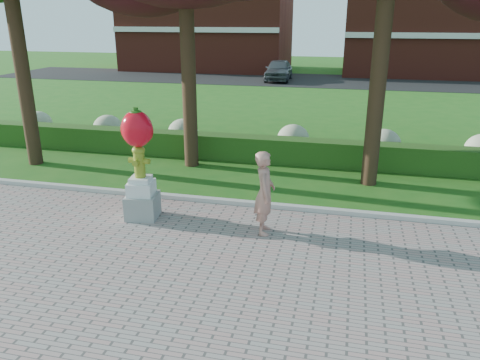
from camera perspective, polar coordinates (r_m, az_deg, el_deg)
The scene contains 10 objects.
ground at distance 9.31m, azimuth -6.26°, elevation -9.91°, with size 100.00×100.00×0.00m, color #1D5B16.
curb at distance 11.86m, azimuth -1.47°, elevation -2.73°, with size 40.00×0.18×0.15m, color #ADADA5.
lawn_hedge at distance 15.46m, azimuth 2.32°, elevation 3.83°, with size 24.00×0.70×0.80m, color #1D4313.
hydrangea_row at distance 16.28m, azimuth 5.00°, elevation 5.12°, with size 20.10×1.10×0.99m.
street at distance 36.02m, azimuth 8.98°, elevation 11.91°, with size 50.00×8.00×0.02m, color black.
building_left at distance 43.57m, azimuth -3.92°, elevation 17.96°, with size 14.00×8.00×7.00m, color maroon.
building_right at distance 41.96m, azimuth 21.37°, elevation 16.28°, with size 12.00×8.00×6.40m, color maroon.
hydrant_sculpture at distance 10.87m, azimuth -12.18°, elevation 2.26°, with size 0.80×0.80×2.61m.
woman at distance 10.01m, azimuth 3.02°, elevation -1.57°, with size 0.67×0.44×1.84m, color tan.
parked_car at distance 35.55m, azimuth 4.73°, elevation 13.24°, with size 1.80×4.48×1.53m, color #42464A.
Camera 1 is at (2.85, -7.62, 4.53)m, focal length 35.00 mm.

